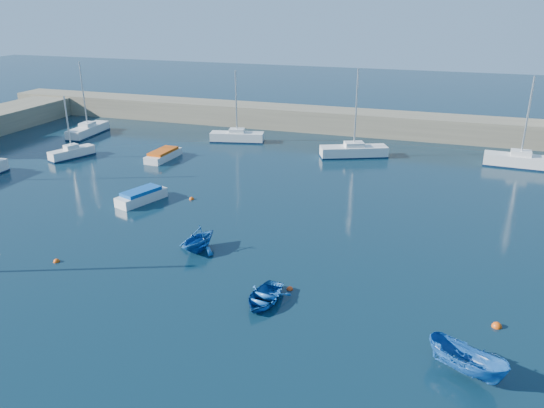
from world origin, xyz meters
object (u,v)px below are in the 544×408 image
(sailboat_3, at_px, (72,153))
(motorboat_1, at_px, (142,196))
(sailboat_6, at_px, (354,151))
(dinghy_left, at_px, (198,239))
(sailboat_4, at_px, (88,130))
(sailboat_7, at_px, (520,161))
(dinghy_right, at_px, (467,361))
(motorboat_2, at_px, (163,155))
(dinghy_center, at_px, (264,297))
(sailboat_5, at_px, (237,137))

(sailboat_3, height_order, motorboat_1, sailboat_3)
(sailboat_3, distance_m, motorboat_1, 16.19)
(sailboat_6, xyz_separation_m, motorboat_1, (-13.99, -18.34, -0.13))
(sailboat_6, bearing_deg, dinghy_left, 143.60)
(sailboat_4, height_order, motorboat_1, sailboat_4)
(sailboat_7, bearing_deg, dinghy_right, 174.91)
(motorboat_2, height_order, dinghy_left, dinghy_left)
(sailboat_7, height_order, motorboat_1, sailboat_7)
(dinghy_center, bearing_deg, sailboat_7, 69.01)
(motorboat_2, distance_m, dinghy_left, 21.95)
(sailboat_7, height_order, motorboat_2, sailboat_7)
(sailboat_3, distance_m, sailboat_6, 29.12)
(sailboat_6, bearing_deg, motorboat_1, 119.26)
(sailboat_7, xyz_separation_m, motorboat_2, (-34.34, -8.44, -0.21))
(sailboat_6, bearing_deg, sailboat_5, 58.60)
(sailboat_3, xyz_separation_m, sailboat_5, (13.76, 11.42, 0.05))
(dinghy_center, bearing_deg, dinghy_right, -9.71)
(motorboat_1, distance_m, dinghy_right, 28.46)
(sailboat_4, xyz_separation_m, motorboat_1, (18.04, -17.68, -0.11))
(sailboat_3, bearing_deg, dinghy_center, -13.67)
(motorboat_2, bearing_deg, motorboat_1, -66.41)
(sailboat_4, height_order, dinghy_center, sailboat_4)
(sailboat_4, xyz_separation_m, dinghy_left, (26.27, -24.29, 0.22))
(sailboat_4, distance_m, dinghy_left, 35.78)
(sailboat_5, xyz_separation_m, motorboat_1, (-0.21, -20.27, -0.12))
(dinghy_center, bearing_deg, motorboat_1, 147.45)
(sailboat_5, distance_m, dinghy_left, 28.05)
(sailboat_3, xyz_separation_m, sailboat_4, (-4.49, 8.82, 0.05))
(sailboat_4, xyz_separation_m, sailboat_6, (32.03, 0.66, 0.02))
(motorboat_1, xyz_separation_m, dinghy_center, (14.38, -11.31, -0.15))
(sailboat_5, xyz_separation_m, dinghy_center, (14.17, -31.58, -0.26))
(sailboat_4, relative_size, motorboat_1, 1.91)
(motorboat_1, height_order, dinghy_left, dinghy_left)
(sailboat_3, distance_m, dinghy_center, 34.45)
(sailboat_4, relative_size, sailboat_5, 1.07)
(sailboat_4, bearing_deg, dinghy_left, -45.96)
(sailboat_5, xyz_separation_m, sailboat_6, (13.78, -1.94, 0.01))
(sailboat_6, xyz_separation_m, sailboat_7, (15.99, 1.47, 0.05))
(sailboat_7, bearing_deg, motorboat_1, 127.22)
(sailboat_5, relative_size, dinghy_center, 2.43)
(dinghy_left, bearing_deg, sailboat_5, 121.22)
(motorboat_1, bearing_deg, dinghy_left, -19.23)
(motorboat_2, bearing_deg, dinghy_right, -38.65)
(motorboat_1, height_order, dinghy_center, motorboat_1)
(sailboat_4, height_order, motorboat_2, sailboat_4)
(motorboat_2, bearing_deg, sailboat_7, 16.46)
(sailboat_3, xyz_separation_m, dinghy_left, (21.78, -15.46, 0.27))
(dinghy_left, bearing_deg, motorboat_2, 139.59)
(motorboat_1, bearing_deg, sailboat_7, 52.97)
(sailboat_3, height_order, dinghy_left, sailboat_3)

